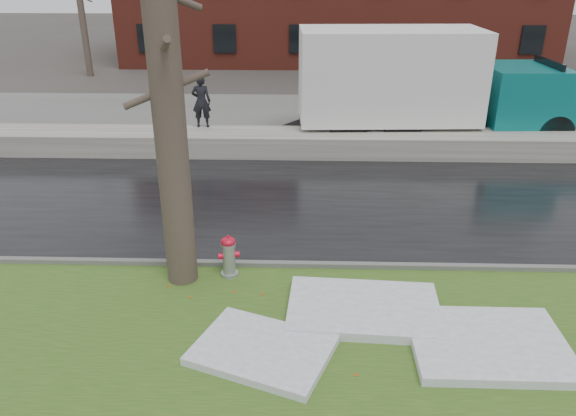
{
  "coord_description": "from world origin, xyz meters",
  "views": [
    {
      "loc": [
        0.1,
        -9.49,
        6.13
      ],
      "look_at": [
        -0.25,
        1.93,
        1.0
      ],
      "focal_mm": 35.0,
      "sensor_mm": 36.0,
      "label": 1
    }
  ],
  "objects_px": {
    "worker": "(201,101)",
    "box_truck": "(424,84)",
    "fire_hydrant": "(229,254)",
    "tree": "(167,94)"
  },
  "relations": [
    {
      "from": "worker",
      "to": "box_truck",
      "type": "bearing_deg",
      "value": -175.54
    },
    {
      "from": "box_truck",
      "to": "tree",
      "type": "bearing_deg",
      "value": -126.91
    },
    {
      "from": "fire_hydrant",
      "to": "tree",
      "type": "relative_size",
      "value": 0.12
    },
    {
      "from": "worker",
      "to": "tree",
      "type": "bearing_deg",
      "value": 94.0
    },
    {
      "from": "fire_hydrant",
      "to": "box_truck",
      "type": "height_order",
      "value": "box_truck"
    },
    {
      "from": "tree",
      "to": "box_truck",
      "type": "xyz_separation_m",
      "value": [
        6.62,
        9.79,
        -1.8
      ]
    },
    {
      "from": "box_truck",
      "to": "fire_hydrant",
      "type": "bearing_deg",
      "value": -123.33
    },
    {
      "from": "tree",
      "to": "worker",
      "type": "relative_size",
      "value": 4.29
    },
    {
      "from": "box_truck",
      "to": "worker",
      "type": "relative_size",
      "value": 6.69
    },
    {
      "from": "tree",
      "to": "box_truck",
      "type": "height_order",
      "value": "tree"
    }
  ]
}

